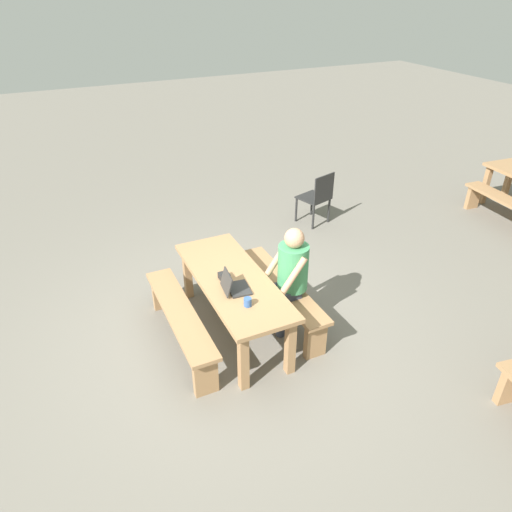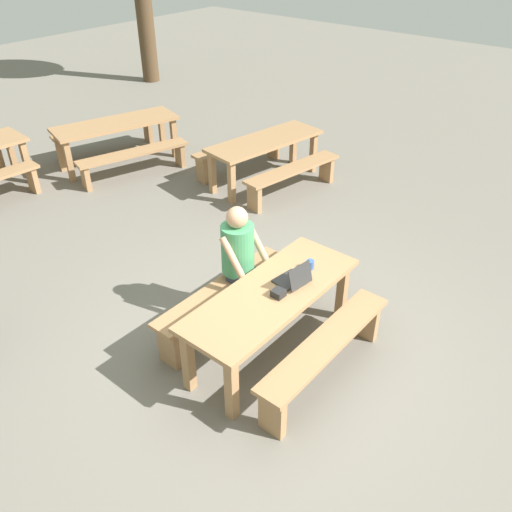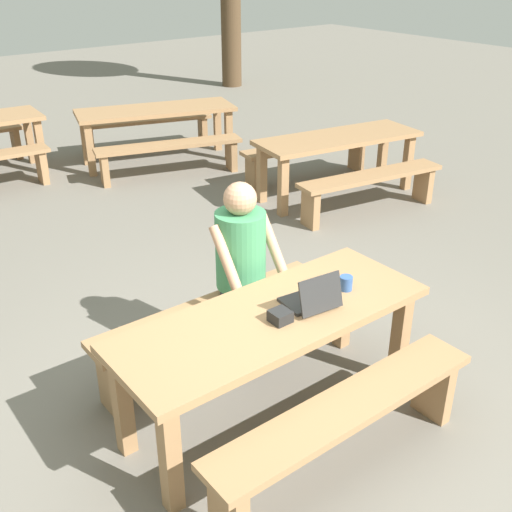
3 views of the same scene
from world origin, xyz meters
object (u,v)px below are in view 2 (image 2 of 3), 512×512
Objects in this scene: small_pouch at (278,293)px; picnic_table_mid at (265,146)px; picnic_table_front at (272,301)px; laptop at (294,278)px; picnic_table_distant at (116,129)px; person_seated at (240,254)px; coffee_mug at (310,265)px.

picnic_table_mid is at bearing 40.60° from small_pouch.
picnic_table_front is 0.30m from laptop.
small_pouch is 5.27m from picnic_table_distant.
person_seated reaches higher than picnic_table_front.
picnic_table_distant is at bearing 73.74° from coffee_mug.
laptop is 0.15× the size of picnic_table_distant.
small_pouch is 0.72m from person_seated.
coffee_mug is at bearing -89.55° from picnic_table_distant.
picnic_table_front is 17.35× the size of small_pouch.
person_seated is 4.55m from picnic_table_distant.
person_seated is (-0.00, 0.67, -0.01)m from laptop.
picnic_table_mid is 2.55m from picnic_table_distant.
picnic_table_mid is at bearing 34.50° from person_seated.
picnic_table_front is at bearing -111.35° from person_seated.
laptop is 0.67m from person_seated.
coffee_mug is at bearing -65.03° from person_seated.
coffee_mug is (0.55, 0.03, 0.01)m from small_pouch.
picnic_table_mid is (2.43, 2.52, -0.18)m from coffee_mug.
picnic_table_mid is at bearing -130.34° from laptop.
laptop is 3.46× the size of coffee_mug.
small_pouch is at bearing -176.74° from coffee_mug.
laptop is 0.24× the size of person_seated.
laptop reaches higher than picnic_table_distant.
small_pouch is at bearing -130.21° from picnic_table_mid.
picnic_table_distant is at bearing 67.92° from picnic_table_front.
small_pouch reaches higher than picnic_table_mid.
picnic_table_distant is (1.72, 4.88, -0.17)m from laptop.
picnic_table_distant is (1.95, 4.80, 0.00)m from picnic_table_front.
person_seated is at bearing -95.48° from picnic_table_distant.
picnic_table_distant is at bearing -102.70° from laptop.
coffee_mug is (0.53, -0.06, 0.16)m from picnic_table_front.
picnic_table_mid is at bearing -49.91° from picnic_table_distant.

